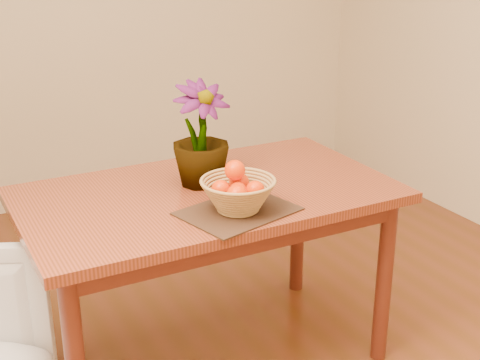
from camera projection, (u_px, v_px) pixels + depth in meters
name	position (u px, v px, depth m)	size (l,w,h in m)	color
table	(208.00, 211.00, 2.55)	(1.40, 0.80, 0.75)	maroon
placemat	(238.00, 211.00, 2.32)	(0.38, 0.28, 0.01)	#341C13
wicker_basket	(238.00, 196.00, 2.30)	(0.26, 0.26, 0.11)	#A37C44
orange_pile	(237.00, 186.00, 2.30)	(0.17, 0.17, 0.13)	#FF3704
potted_plant	(201.00, 135.00, 2.51)	(0.22, 0.22, 0.40)	#1C4914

